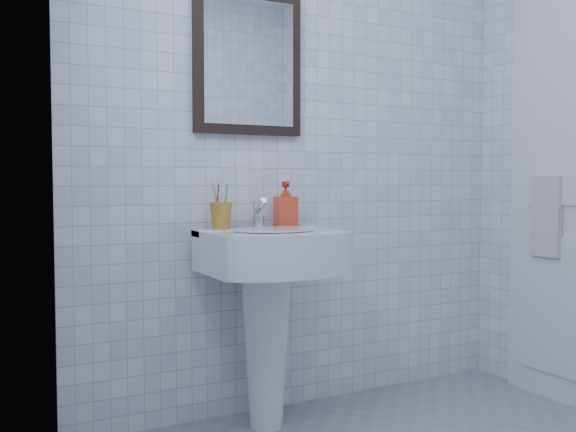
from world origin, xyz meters
TOP-DOWN VIEW (x-y plane):
  - wall_back at (0.00, 1.20)m, footprint 2.20×0.02m
  - wall_left at (-1.10, 0.00)m, footprint 0.02×2.40m
  - washbasin at (-0.29, 0.99)m, footprint 0.55×0.40m
  - faucet at (-0.29, 1.09)m, footprint 0.05×0.12m
  - toothbrush_cup at (-0.45, 1.10)m, footprint 0.12×0.12m
  - soap_dispenser at (-0.15, 1.10)m, footprint 0.10×0.10m
  - wall_mirror at (-0.29, 1.18)m, footprint 0.50×0.04m
  - towel_ring at (1.06, 0.72)m, footprint 0.01×0.18m
  - hand_towel at (1.04, 0.72)m, footprint 0.03×0.16m

SIDE VIEW (x-z plane):
  - washbasin at x=-0.29m, z-range 0.14..0.99m
  - hand_towel at x=1.04m, z-range 0.68..1.06m
  - faucet at x=-0.29m, z-range 0.82..0.95m
  - toothbrush_cup at x=-0.45m, z-range 0.84..0.95m
  - soap_dispenser at x=-0.15m, z-range 0.84..1.03m
  - towel_ring at x=1.06m, z-range 0.96..1.14m
  - wall_back at x=0.00m, z-range 0.00..2.50m
  - wall_left at x=-1.10m, z-range 0.00..2.50m
  - wall_mirror at x=-0.29m, z-range 1.24..1.86m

